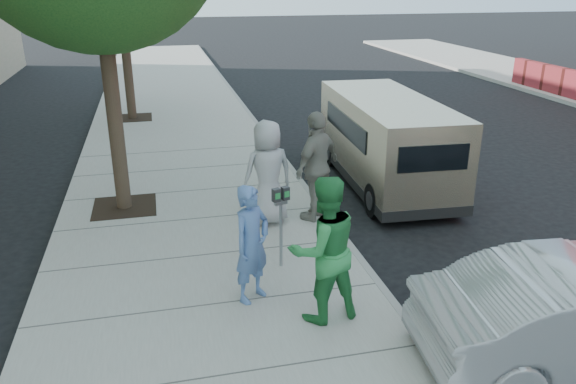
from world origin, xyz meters
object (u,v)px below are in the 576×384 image
at_px(person_gray_shirt, 268,173).
at_px(person_striped_polo, 317,166).
at_px(van, 385,139).
at_px(person_green_shirt, 324,250).
at_px(person_officer, 252,244).
at_px(parking_meter, 281,210).

height_order(person_gray_shirt, person_striped_polo, person_striped_polo).
xyz_separation_m(van, person_gray_shirt, (-2.98, -1.82, 0.07)).
relative_size(van, person_green_shirt, 2.70).
bearing_deg(van, person_green_shirt, -117.27).
xyz_separation_m(person_green_shirt, person_striped_polo, (0.82, 3.14, 0.03)).
bearing_deg(van, person_striped_polo, -135.53).
height_order(person_officer, person_green_shirt, person_green_shirt).
height_order(van, person_gray_shirt, person_gray_shirt).
relative_size(person_officer, person_green_shirt, 0.85).
relative_size(parking_meter, person_gray_shirt, 0.68).
relative_size(person_green_shirt, person_gray_shirt, 1.03).
bearing_deg(parking_meter, van, 31.26).
xyz_separation_m(parking_meter, van, (3.12, 3.49, -0.06)).
bearing_deg(van, person_gray_shirt, -145.71).
relative_size(parking_meter, person_striped_polo, 0.64).
bearing_deg(person_gray_shirt, person_striped_polo, 167.58).
height_order(parking_meter, van, van).
xyz_separation_m(van, person_green_shirt, (-2.90, -4.98, 0.11)).
xyz_separation_m(van, person_striped_polo, (-2.08, -1.84, 0.13)).
bearing_deg(person_green_shirt, person_striped_polo, -114.24).
xyz_separation_m(person_green_shirt, person_gray_shirt, (-0.08, 3.17, -0.03)).
height_order(parking_meter, person_gray_shirt, person_gray_shirt).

